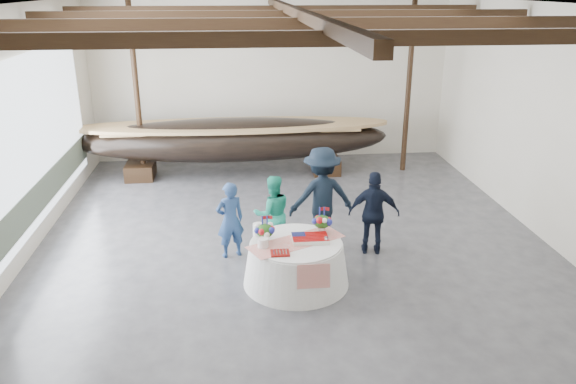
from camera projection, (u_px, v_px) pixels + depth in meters
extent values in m
cube|color=#3D3D42|center=(294.00, 245.00, 11.05)|extent=(10.00, 12.00, 0.01)
cube|color=silver|center=(271.00, 80.00, 15.86)|extent=(10.00, 0.02, 4.50)
cube|color=silver|center=(372.00, 314.00, 4.67)|extent=(10.00, 0.02, 4.50)
cube|color=silver|center=(10.00, 141.00, 9.81)|extent=(0.02, 12.00, 4.50)
cube|color=silver|center=(554.00, 127.00, 10.72)|extent=(0.02, 12.00, 4.50)
cube|color=white|center=(295.00, 4.00, 9.48)|extent=(10.00, 12.00, 0.01)
cube|color=black|center=(329.00, 38.00, 6.30)|extent=(9.80, 0.12, 0.18)
cube|color=black|center=(302.00, 23.00, 8.63)|extent=(9.80, 0.12, 0.18)
cube|color=black|center=(286.00, 15.00, 10.96)|extent=(9.80, 0.12, 0.18)
cube|color=black|center=(276.00, 9.00, 13.29)|extent=(9.80, 0.12, 0.18)
cube|color=black|center=(295.00, 12.00, 9.52)|extent=(0.15, 11.76, 0.15)
cylinder|color=black|center=(137.00, 93.00, 14.07)|extent=(0.14, 0.14, 4.50)
cylinder|color=black|center=(408.00, 88.00, 14.71)|extent=(0.14, 0.14, 4.50)
cube|color=silver|center=(34.00, 139.00, 10.83)|extent=(0.02, 7.00, 3.20)
cube|color=#596654|center=(43.00, 193.00, 11.22)|extent=(0.02, 7.00, 0.60)
cube|color=black|center=(141.00, 170.00, 14.77)|extent=(0.72, 0.92, 0.41)
cube|color=black|center=(325.00, 165.00, 15.23)|extent=(0.72, 0.92, 0.41)
ellipsoid|color=black|center=(233.00, 140.00, 14.73)|extent=(8.21, 1.64, 1.13)
cube|color=#9E7A4C|center=(233.00, 128.00, 14.62)|extent=(6.57, 1.08, 0.06)
cone|color=silver|center=(296.00, 263.00, 9.52)|extent=(1.80, 1.80, 0.74)
cylinder|color=silver|center=(296.00, 243.00, 9.38)|extent=(1.53, 1.53, 0.04)
cube|color=red|center=(296.00, 242.00, 9.38)|extent=(1.74, 1.23, 0.01)
cube|color=white|center=(310.00, 239.00, 9.40)|extent=(0.60, 0.40, 0.07)
cylinder|color=white|center=(263.00, 243.00, 9.16)|extent=(0.18, 0.18, 0.16)
cylinder|color=white|center=(258.00, 230.00, 9.58)|extent=(0.18, 0.18, 0.22)
cube|color=#6B090C|center=(280.00, 253.00, 8.95)|extent=(0.30, 0.24, 0.03)
cone|color=silver|center=(326.00, 240.00, 9.29)|extent=(0.09, 0.09, 0.12)
imported|color=navy|center=(230.00, 220.00, 10.35)|extent=(0.62, 0.51, 1.46)
imported|color=#1FA080|center=(273.00, 213.00, 10.59)|extent=(0.81, 0.68, 1.50)
imported|color=black|center=(322.00, 197.00, 10.78)|extent=(1.35, 0.88, 1.96)
imported|color=black|center=(374.00, 213.00, 10.46)|extent=(1.00, 0.57, 1.62)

